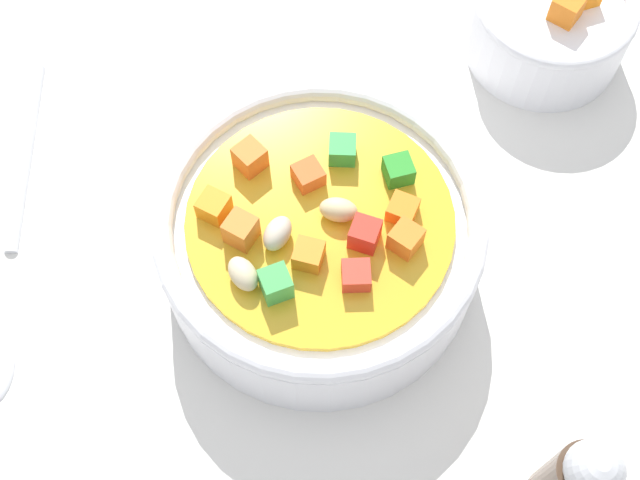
% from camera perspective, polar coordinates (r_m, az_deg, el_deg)
% --- Properties ---
extents(ground_plane, '(1.40, 1.40, 0.02)m').
position_cam_1_polar(ground_plane, '(0.48, -0.00, -2.06)').
color(ground_plane, silver).
extents(soup_bowl_main, '(0.17, 0.17, 0.07)m').
position_cam_1_polar(soup_bowl_main, '(0.44, -0.01, 0.09)').
color(soup_bowl_main, white).
rests_on(soup_bowl_main, ground_plane).
extents(spoon, '(0.21, 0.06, 0.01)m').
position_cam_1_polar(spoon, '(0.50, -20.37, -0.65)').
color(spoon, silver).
rests_on(spoon, ground_plane).
extents(side_bowl_small, '(0.10, 0.10, 0.06)m').
position_cam_1_polar(side_bowl_small, '(0.55, 15.32, 13.94)').
color(side_bowl_small, white).
rests_on(side_bowl_small, ground_plane).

